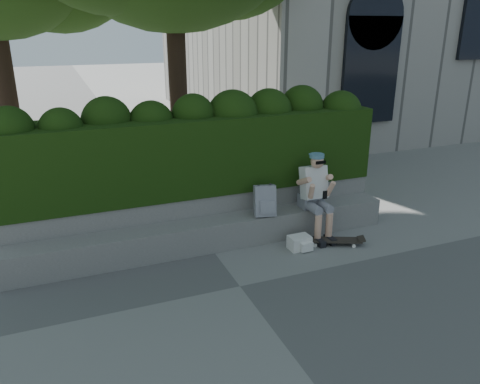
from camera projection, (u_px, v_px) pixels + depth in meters
name	position (u px, v px, depth m)	size (l,w,h in m)	color
ground	(240.00, 286.00, 6.21)	(80.00, 80.00, 0.00)	slate
bench_ledge	(210.00, 234.00, 7.23)	(6.00, 0.45, 0.45)	gray
planter_wall	(201.00, 214.00, 7.60)	(6.00, 0.50, 0.75)	gray
hedge	(195.00, 153.00, 7.47)	(6.00, 1.00, 1.20)	black
person	(315.00, 192.00, 7.50)	(0.40, 0.76, 1.38)	slate
skateboard	(334.00, 240.00, 7.38)	(0.87, 0.54, 0.09)	black
backpack_plaid	(265.00, 201.00, 7.30)	(0.33, 0.18, 0.49)	#A8A8AC
backpack_ground	(299.00, 243.00, 7.23)	(0.33, 0.23, 0.21)	white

